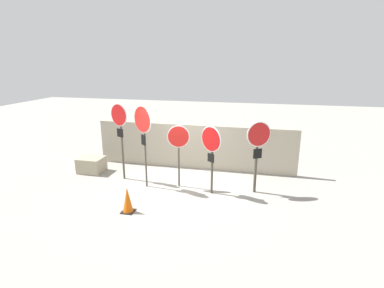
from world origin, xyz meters
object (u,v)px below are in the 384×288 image
at_px(traffic_cone_0, 128,200).
at_px(storage_crate, 92,165).
at_px(stop_sign_3, 211,146).
at_px(stop_sign_2, 178,141).
at_px(stop_sign_1, 143,126).
at_px(stop_sign_0, 120,125).
at_px(stop_sign_4, 258,145).

distance_m(traffic_cone_0, storage_crate, 3.54).
distance_m(stop_sign_3, storage_crate, 4.74).
bearing_deg(stop_sign_2, stop_sign_1, -179.49).
bearing_deg(storage_crate, stop_sign_3, -10.54).
bearing_deg(stop_sign_1, stop_sign_2, 46.29).
xyz_separation_m(stop_sign_3, traffic_cone_0, (-1.95, -1.62, -1.16)).
xyz_separation_m(stop_sign_0, stop_sign_2, (2.02, -0.19, -0.38)).
relative_size(stop_sign_1, storage_crate, 3.05).
distance_m(stop_sign_3, stop_sign_4, 1.37).
bearing_deg(stop_sign_4, stop_sign_1, 157.12).
height_order(stop_sign_2, stop_sign_4, stop_sign_4).
xyz_separation_m(stop_sign_3, storage_crate, (-4.50, 0.84, -1.24)).
height_order(stop_sign_3, stop_sign_4, stop_sign_4).
distance_m(stop_sign_1, stop_sign_2, 1.18).
distance_m(stop_sign_0, stop_sign_3, 3.15).
height_order(stop_sign_0, stop_sign_1, stop_sign_1).
distance_m(stop_sign_0, stop_sign_4, 4.43).
distance_m(stop_sign_4, storage_crate, 5.97).
height_order(traffic_cone_0, storage_crate, traffic_cone_0).
relative_size(stop_sign_0, stop_sign_3, 1.23).
bearing_deg(stop_sign_1, traffic_cone_0, -51.73).
xyz_separation_m(stop_sign_1, traffic_cone_0, (0.16, -1.65, -1.64)).
xyz_separation_m(traffic_cone_0, storage_crate, (-2.55, 2.46, -0.07)).
bearing_deg(traffic_cone_0, stop_sign_1, 95.43).
distance_m(stop_sign_2, storage_crate, 3.69).
bearing_deg(stop_sign_4, stop_sign_3, 167.23).
bearing_deg(stop_sign_1, stop_sign_4, 38.53).
bearing_deg(stop_sign_2, traffic_cone_0, -127.89).
xyz_separation_m(stop_sign_1, storage_crate, (-2.39, 0.81, -1.72)).
relative_size(stop_sign_3, traffic_cone_0, 3.01).
height_order(stop_sign_1, storage_crate, stop_sign_1).
distance_m(stop_sign_0, storage_crate, 2.17).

